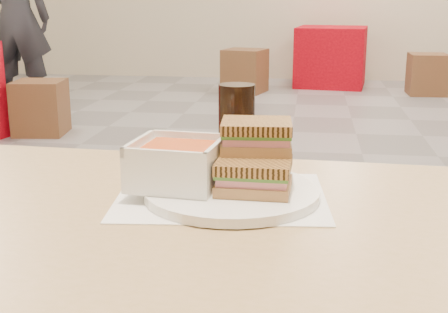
# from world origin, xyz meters

# --- Properties ---
(main_table) EXTENTS (1.23, 0.76, 0.75)m
(main_table) POSITION_xyz_m (-0.13, -2.08, 0.64)
(main_table) COLOR tan
(main_table) RESTS_ON ground
(tray_liner) EXTENTS (0.35, 0.28, 0.00)m
(tray_liner) POSITION_xyz_m (0.00, -1.98, 0.75)
(tray_liner) COLOR white
(tray_liner) RESTS_ON main_table
(plate) EXTENTS (0.27, 0.27, 0.01)m
(plate) POSITION_xyz_m (0.02, -1.99, 0.76)
(plate) COLOR white
(plate) RESTS_ON tray_liner
(soup_bowl) EXTENTS (0.15, 0.15, 0.07)m
(soup_bowl) POSITION_xyz_m (-0.07, -1.98, 0.80)
(soup_bowl) COLOR white
(soup_bowl) RESTS_ON plate
(panini_lower) EXTENTS (0.11, 0.10, 0.05)m
(panini_lower) POSITION_xyz_m (0.06, -2.00, 0.79)
(panini_lower) COLOR #9D6A44
(panini_lower) RESTS_ON plate
(panini_upper) EXTENTS (0.12, 0.10, 0.05)m
(panini_upper) POSITION_xyz_m (0.05, -1.95, 0.84)
(panini_upper) COLOR #9D6A44
(panini_upper) RESTS_ON panini_lower
(cola_glass) EXTENTS (0.07, 0.07, 0.15)m
(cola_glass) POSITION_xyz_m (0.00, -1.77, 0.82)
(cola_glass) COLOR black
(cola_glass) RESTS_ON main_table
(bg_table_2) EXTENTS (0.86, 0.86, 0.68)m
(bg_table_2) POSITION_xyz_m (0.36, 4.45, 0.34)
(bg_table_2) COLOR #B50412
(bg_table_2) RESTS_ON ground
(bg_chair_0r) EXTENTS (0.41, 0.41, 0.41)m
(bg_chair_0r) POSITION_xyz_m (-1.92, 1.54, 0.21)
(bg_chair_0r) COLOR brown
(bg_chair_0r) RESTS_ON ground
(bg_chair_2l) EXTENTS (0.51, 0.51, 0.47)m
(bg_chair_2l) POSITION_xyz_m (-0.58, 3.82, 0.24)
(bg_chair_2l) COLOR brown
(bg_chair_2l) RESTS_ON ground
(bg_chair_2r) EXTENTS (0.39, 0.39, 0.44)m
(bg_chair_2r) POSITION_xyz_m (1.37, 3.94, 0.22)
(bg_chair_2r) COLOR brown
(bg_chair_2r) RESTS_ON ground
(patron_a) EXTENTS (0.66, 0.48, 1.68)m
(patron_a) POSITION_xyz_m (-2.57, 2.58, 0.84)
(patron_a) COLOR black
(patron_a) RESTS_ON ground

